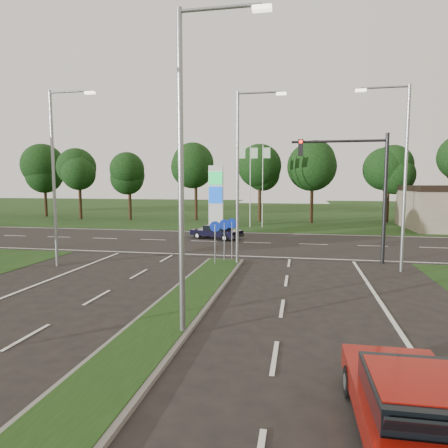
# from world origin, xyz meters

# --- Properties ---
(verge_far) EXTENTS (160.00, 50.00, 0.02)m
(verge_far) POSITION_xyz_m (0.00, 55.00, 0.00)
(verge_far) COLOR black
(verge_far) RESTS_ON ground
(cross_road) EXTENTS (160.00, 12.00, 0.02)m
(cross_road) POSITION_xyz_m (0.00, 24.00, 0.00)
(cross_road) COLOR black
(cross_road) RESTS_ON ground
(median_kerb) EXTENTS (2.00, 26.00, 0.12)m
(median_kerb) POSITION_xyz_m (0.00, 4.00, 0.06)
(median_kerb) COLOR slate
(median_kerb) RESTS_ON ground
(streetlight_median_near) EXTENTS (2.53, 0.22, 9.00)m
(streetlight_median_near) POSITION_xyz_m (1.00, 6.00, 5.08)
(streetlight_median_near) COLOR gray
(streetlight_median_near) RESTS_ON ground
(streetlight_median_far) EXTENTS (2.53, 0.22, 9.00)m
(streetlight_median_far) POSITION_xyz_m (1.00, 16.00, 5.08)
(streetlight_median_far) COLOR gray
(streetlight_median_far) RESTS_ON ground
(streetlight_left_far) EXTENTS (2.53, 0.22, 9.00)m
(streetlight_left_far) POSITION_xyz_m (-8.30, 14.00, 5.08)
(streetlight_left_far) COLOR gray
(streetlight_left_far) RESTS_ON ground
(streetlight_right_far) EXTENTS (2.53, 0.22, 9.00)m
(streetlight_right_far) POSITION_xyz_m (8.80, 16.00, 5.08)
(streetlight_right_far) COLOR gray
(streetlight_right_far) RESTS_ON ground
(traffic_signal) EXTENTS (5.10, 0.42, 7.00)m
(traffic_signal) POSITION_xyz_m (7.19, 18.00, 4.65)
(traffic_signal) COLOR black
(traffic_signal) RESTS_ON ground
(median_signs) EXTENTS (1.16, 1.76, 2.38)m
(median_signs) POSITION_xyz_m (0.00, 16.40, 1.71)
(median_signs) COLOR gray
(median_signs) RESTS_ON ground
(gas_pylon) EXTENTS (5.80, 1.26, 8.00)m
(gas_pylon) POSITION_xyz_m (-3.79, 33.05, 3.20)
(gas_pylon) COLOR silver
(gas_pylon) RESTS_ON ground
(treeline_far) EXTENTS (6.00, 6.00, 9.90)m
(treeline_far) POSITION_xyz_m (0.10, 39.93, 6.83)
(treeline_far) COLOR black
(treeline_far) RESTS_ON ground
(red_sedan) EXTENTS (1.96, 4.54, 1.24)m
(red_sedan) POSITION_xyz_m (6.00, 2.00, 0.67)
(red_sedan) COLOR maroon
(red_sedan) RESTS_ON ground
(navy_sedan) EXTENTS (4.26, 2.95, 1.08)m
(navy_sedan) POSITION_xyz_m (-2.33, 25.38, 0.58)
(navy_sedan) COLOR black
(navy_sedan) RESTS_ON ground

